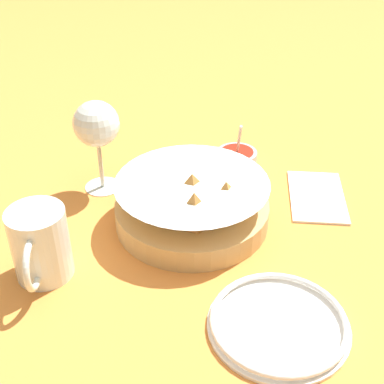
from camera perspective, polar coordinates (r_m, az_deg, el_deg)
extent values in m
plane|color=orange|center=(0.85, 1.66, -2.74)|extent=(4.00, 4.00, 0.00)
cylinder|color=tan|center=(0.83, 0.00, -2.20)|extent=(0.24, 0.24, 0.04)
cone|color=white|center=(0.82, 0.00, -1.06)|extent=(0.23, 0.23, 0.07)
cylinder|color=#3D842D|center=(0.83, 0.00, -2.10)|extent=(0.18, 0.18, 0.01)
pyramid|color=#B77A38|center=(0.76, 0.22, -2.09)|extent=(0.06, 0.07, 0.07)
pyramid|color=#B77A38|center=(0.80, 3.58, -0.70)|extent=(0.08, 0.09, 0.06)
pyramid|color=#B77A38|center=(0.85, 2.24, 1.07)|extent=(0.09, 0.08, 0.05)
pyramid|color=#B77A38|center=(0.84, -2.32, 1.07)|extent=(0.07, 0.08, 0.05)
pyramid|color=#B77A38|center=(0.81, 0.00, 0.03)|extent=(0.07, 0.09, 0.06)
cylinder|color=#B7B7BC|center=(0.97, 4.79, 3.40)|extent=(0.07, 0.07, 0.03)
cylinder|color=red|center=(0.97, 4.80, 3.72)|extent=(0.06, 0.06, 0.02)
cylinder|color=#B7B7BC|center=(0.94, 4.97, 5.17)|extent=(0.05, 0.01, 0.09)
cylinder|color=silver|center=(0.93, -9.46, 0.62)|extent=(0.06, 0.06, 0.00)
cylinder|color=silver|center=(0.91, -9.72, 2.96)|extent=(0.01, 0.01, 0.09)
sphere|color=silver|center=(0.87, -10.19, 7.18)|extent=(0.08, 0.08, 0.08)
sphere|color=#E5B77F|center=(0.88, -10.12, 6.63)|extent=(0.05, 0.05, 0.05)
cylinder|color=silver|center=(0.74, -15.87, -5.31)|extent=(0.08, 0.08, 0.10)
cylinder|color=#935119|center=(0.75, -15.73, -6.05)|extent=(0.06, 0.06, 0.07)
torus|color=silver|center=(0.71, -16.62, -7.39)|extent=(0.07, 0.01, 0.07)
cylinder|color=white|center=(0.69, 9.20, -13.79)|extent=(0.18, 0.18, 0.01)
torus|color=white|center=(0.68, 9.25, -13.42)|extent=(0.17, 0.17, 0.01)
cube|color=white|center=(0.92, 13.19, -0.35)|extent=(0.16, 0.11, 0.01)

